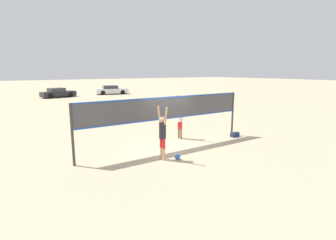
# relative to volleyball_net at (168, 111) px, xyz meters

# --- Properties ---
(ground_plane) EXTENTS (200.00, 200.00, 0.00)m
(ground_plane) POSITION_rel_volleyball_net_xyz_m (0.00, 0.00, -1.74)
(ground_plane) COLOR #C6B28C
(volleyball_net) EXTENTS (8.67, 0.10, 2.39)m
(volleyball_net) POSITION_rel_volleyball_net_xyz_m (0.00, 0.00, 0.00)
(volleyball_net) COLOR #38383D
(volleyball_net) RESTS_ON ground_plane
(player_spiker) EXTENTS (0.28, 0.71, 2.18)m
(player_spiker) POSITION_rel_volleyball_net_xyz_m (-1.13, -1.28, -0.59)
(player_spiker) COLOR tan
(player_spiker) RESTS_ON ground_plane
(player_blocker) EXTENTS (0.28, 0.72, 2.26)m
(player_blocker) POSITION_rel_volleyball_net_xyz_m (1.44, 1.02, -0.54)
(player_blocker) COLOR #8C664C
(player_blocker) RESTS_ON ground_plane
(volleyball) EXTENTS (0.24, 0.24, 0.24)m
(volleyball) POSITION_rel_volleyball_net_xyz_m (-0.62, -1.61, -1.62)
(volleyball) COLOR blue
(volleyball) RESTS_ON ground_plane
(gear_bag) EXTENTS (0.49, 0.25, 0.24)m
(gear_bag) POSITION_rel_volleyball_net_xyz_m (4.16, -0.34, -1.62)
(gear_bag) COLOR navy
(gear_bag) RESTS_ON ground_plane
(parked_car_near) EXTENTS (5.03, 2.83, 1.33)m
(parked_car_near) POSITION_rel_volleyball_net_xyz_m (8.61, 28.23, -1.13)
(parked_car_near) COLOR silver
(parked_car_near) RESTS_ON ground_plane
(parked_car_mid) EXTENTS (4.59, 2.49, 1.26)m
(parked_car_mid) POSITION_rel_volleyball_net_xyz_m (0.77, 27.73, -1.17)
(parked_car_mid) COLOR #232328
(parked_car_mid) RESTS_ON ground_plane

